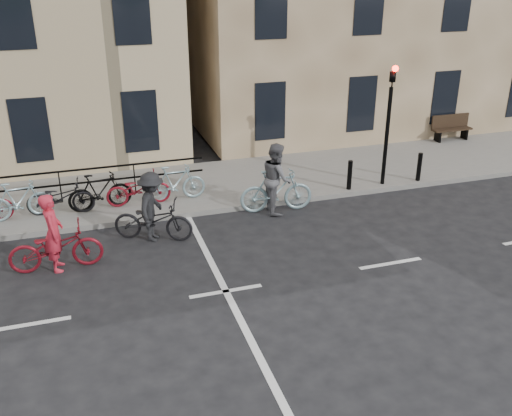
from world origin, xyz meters
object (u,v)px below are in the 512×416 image
object	(u,v)px
traffic_light	(389,111)
cyclist_grey	(276,185)
cyclist_dark	(153,214)
bench	(451,126)
cyclist_pink	(55,244)

from	to	relation	value
traffic_light	cyclist_grey	distance (m)	4.14
traffic_light	cyclist_dark	xyz separation A→B (m)	(-7.29, -1.36, -1.74)
traffic_light	bench	size ratio (longest dim) A/B	2.44
cyclist_pink	cyclist_dark	xyz separation A→B (m)	(2.33, 0.84, 0.07)
bench	cyclist_dark	bearing A→B (deg)	-158.52
cyclist_pink	cyclist_dark	size ratio (longest dim) A/B	0.98
traffic_light	cyclist_pink	bearing A→B (deg)	-167.11
traffic_light	bench	world-z (taller)	traffic_light
cyclist_grey	cyclist_dark	xyz separation A→B (m)	(-3.55, -0.72, -0.10)
traffic_light	cyclist_pink	distance (m)	10.04
cyclist_grey	traffic_light	bearing A→B (deg)	-73.37
cyclist_pink	cyclist_dark	world-z (taller)	cyclist_pink
traffic_light	cyclist_pink	xyz separation A→B (m)	(-9.62, -2.20, -1.81)
cyclist_grey	cyclist_dark	world-z (taller)	cyclist_grey
traffic_light	bench	distance (m)	6.14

